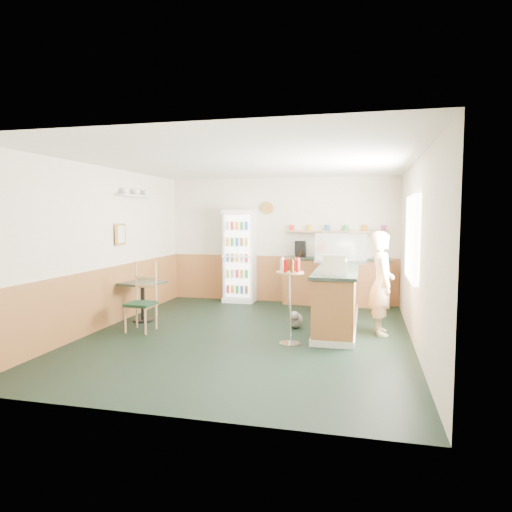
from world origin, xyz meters
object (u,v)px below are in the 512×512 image
(shopkeeper, at_px, (381,283))
(condiment_stand, at_px, (290,288))
(drinks_fridge, at_px, (240,256))
(cafe_table, at_px, (143,294))
(display_case, at_px, (341,248))
(cash_register, at_px, (334,268))
(cafe_chair, at_px, (143,295))

(shopkeeper, distance_m, condiment_stand, 1.60)
(drinks_fridge, distance_m, cafe_table, 2.57)
(shopkeeper, bearing_deg, display_case, 22.00)
(drinks_fridge, height_order, cash_register, drinks_fridge)
(drinks_fridge, xyz_separation_m, cafe_table, (-1.18, -2.23, -0.51))
(drinks_fridge, xyz_separation_m, shopkeeper, (2.92, -2.17, -0.19))
(drinks_fridge, height_order, shopkeeper, drinks_fridge)
(display_case, xyz_separation_m, cafe_table, (-3.40, -1.27, -0.78))
(cash_register, distance_m, condiment_stand, 0.74)
(display_case, distance_m, cafe_table, 3.71)
(condiment_stand, relative_size, cafe_chair, 1.11)
(display_case, xyz_separation_m, condiment_stand, (-0.61, -2.12, -0.44))
(display_case, distance_m, condiment_stand, 2.25)
(cafe_table, bearing_deg, shopkeeper, 0.87)
(drinks_fridge, height_order, cafe_chair, drinks_fridge)
(drinks_fridge, bearing_deg, condiment_stand, -62.37)
(drinks_fridge, xyz_separation_m, condiment_stand, (1.61, -3.08, -0.17))
(cash_register, bearing_deg, display_case, 85.68)
(shopkeeper, xyz_separation_m, condiment_stand, (-1.31, -0.91, 0.02))
(display_case, relative_size, cash_register, 2.47)
(display_case, bearing_deg, cafe_chair, -149.30)
(display_case, height_order, cafe_chair, display_case)
(cash_register, distance_m, cafe_table, 3.50)
(cafe_table, bearing_deg, drinks_fridge, 62.22)
(shopkeeper, bearing_deg, cash_register, 122.60)
(drinks_fridge, height_order, condiment_stand, drinks_fridge)
(drinks_fridge, distance_m, cash_register, 3.56)
(drinks_fridge, distance_m, display_case, 2.44)
(condiment_stand, distance_m, cafe_table, 2.93)
(display_case, xyz_separation_m, cash_register, (-0.00, -1.81, -0.16))
(display_case, distance_m, cafe_chair, 3.67)
(cafe_table, relative_size, cafe_chair, 0.66)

